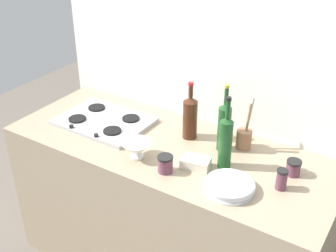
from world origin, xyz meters
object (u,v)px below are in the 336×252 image
(wine_bottle_mid_left, at_px, (190,116))
(condiment_jar_rear, at_px, (165,164))
(stovetop_hob, at_px, (104,121))
(condiment_jar_front, at_px, (293,168))
(plate_stack, at_px, (230,186))
(utensil_crock, at_px, (244,138))
(butter_dish, at_px, (196,163))
(condiment_jar_spare, at_px, (282,179))
(mixing_bowl, at_px, (137,149))
(wine_bottle_leftmost, at_px, (226,141))
(wine_bottle_mid_right, at_px, (224,126))

(wine_bottle_mid_left, height_order, condiment_jar_rear, wine_bottle_mid_left)
(stovetop_hob, xyz_separation_m, condiment_jar_front, (1.10, 0.09, 0.03))
(plate_stack, relative_size, utensil_crock, 0.80)
(stovetop_hob, height_order, utensil_crock, utensil_crock)
(condiment_jar_front, distance_m, condiment_jar_rear, 0.61)
(wine_bottle_mid_left, relative_size, butter_dish, 2.33)
(stovetop_hob, height_order, wine_bottle_mid_left, wine_bottle_mid_left)
(utensil_crock, height_order, condiment_jar_spare, utensil_crock)
(plate_stack, xyz_separation_m, condiment_jar_rear, (-0.33, -0.03, 0.02))
(mixing_bowl, distance_m, utensil_crock, 0.57)
(mixing_bowl, xyz_separation_m, condiment_jar_spare, (0.71, 0.14, 0.00))
(plate_stack, xyz_separation_m, wine_bottle_mid_left, (-0.39, 0.31, 0.11))
(butter_dish, bearing_deg, stovetop_hob, 171.00)
(condiment_jar_spare, bearing_deg, mixing_bowl, -168.65)
(butter_dish, xyz_separation_m, utensil_crock, (0.12, 0.30, 0.04))
(wine_bottle_mid_left, bearing_deg, utensil_crock, 11.26)
(wine_bottle_leftmost, xyz_separation_m, condiment_jar_spare, (0.30, -0.02, -0.09))
(mixing_bowl, distance_m, condiment_jar_front, 0.77)
(condiment_jar_front, bearing_deg, condiment_jar_rear, -149.87)
(butter_dish, bearing_deg, plate_stack, -19.46)
(stovetop_hob, distance_m, condiment_jar_spare, 1.09)
(condiment_jar_front, bearing_deg, plate_stack, -126.47)
(wine_bottle_leftmost, bearing_deg, wine_bottle_mid_right, 118.17)
(plate_stack, xyz_separation_m, butter_dish, (-0.22, 0.08, 0.00))
(butter_dish, relative_size, condiment_jar_spare, 1.38)
(condiment_jar_front, height_order, condiment_jar_rear, condiment_jar_rear)
(wine_bottle_mid_left, xyz_separation_m, condiment_jar_rear, (0.06, -0.35, -0.08))
(stovetop_hob, relative_size, utensil_crock, 1.79)
(stovetop_hob, distance_m, utensil_crock, 0.82)
(wine_bottle_mid_right, height_order, condiment_jar_front, wine_bottle_mid_right)
(condiment_jar_rear, xyz_separation_m, condiment_jar_spare, (0.52, 0.17, 0.01))
(wine_bottle_mid_right, xyz_separation_m, butter_dish, (-0.04, -0.22, -0.11))
(plate_stack, height_order, condiment_jar_spare, condiment_jar_spare)
(wine_bottle_leftmost, bearing_deg, stovetop_hob, 178.22)
(stovetop_hob, distance_m, condiment_jar_front, 1.10)
(condiment_jar_rear, bearing_deg, plate_stack, 5.78)
(wine_bottle_leftmost, distance_m, condiment_jar_spare, 0.31)
(wine_bottle_leftmost, bearing_deg, utensil_crock, 87.15)
(plate_stack, bearing_deg, utensil_crock, 104.51)
(butter_dish, distance_m, condiment_jar_spare, 0.42)
(utensil_crock, bearing_deg, mixing_bowl, -137.97)
(wine_bottle_mid_right, distance_m, mixing_bowl, 0.46)
(condiment_jar_spare, bearing_deg, wine_bottle_leftmost, 175.49)
(utensil_crock, bearing_deg, plate_stack, -75.49)
(condiment_jar_spare, bearing_deg, butter_dish, -171.95)
(mixing_bowl, bearing_deg, condiment_jar_spare, 11.35)
(wine_bottle_leftmost, relative_size, condiment_jar_front, 4.90)
(wine_bottle_mid_right, relative_size, condiment_jar_rear, 4.27)
(utensil_crock, bearing_deg, butter_dish, -112.81)
(wine_bottle_mid_right, distance_m, butter_dish, 0.25)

